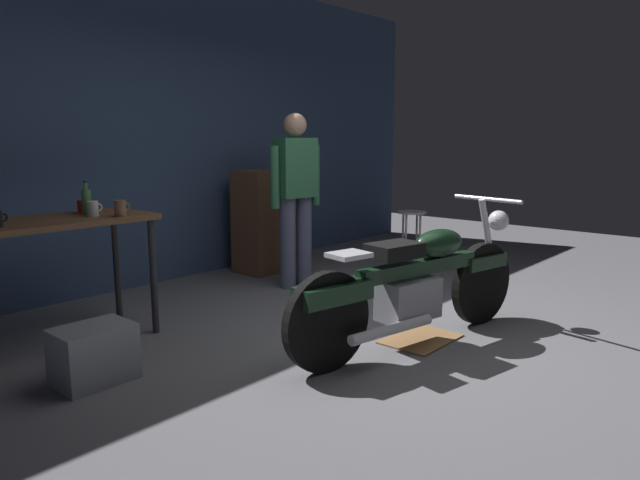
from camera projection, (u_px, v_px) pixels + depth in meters
The scene contains 13 objects.
ground_plane at pixel (392, 339), 4.19m from camera, with size 12.00×12.00×0.00m, color slate.
back_wall at pixel (161, 127), 5.74m from camera, with size 8.00×0.12×3.10m, color #384C70.
workbench at pixel (54, 235), 3.93m from camera, with size 1.30×0.64×0.90m.
motorcycle at pixel (416, 282), 4.02m from camera, with size 2.17×0.71×1.00m.
person_standing at pixel (295, 192), 5.54m from camera, with size 0.56×0.28×1.67m.
shop_stool at pixel (412, 224), 6.41m from camera, with size 0.32×0.32×0.64m.
wooden_dresser at pixel (272, 220), 6.34m from camera, with size 0.80×0.47×1.10m.
drip_tray at pixel (421, 339), 4.18m from camera, with size 0.56×0.40×0.01m, color olive.
storage_bin at pixel (94, 354), 3.44m from camera, with size 0.44×0.32×0.34m, color gray.
mug_red_diner at pixel (84, 206), 4.21m from camera, with size 0.12×0.08×0.09m.
mug_white_ceramic at pixel (93, 209), 4.03m from camera, with size 0.11×0.07×0.11m.
mug_brown_stoneware at pixel (120, 208), 4.03m from camera, with size 0.12×0.08×0.11m.
bottle at pixel (86, 201), 4.10m from camera, with size 0.06×0.06×0.24m.
Camera 1 is at (-3.35, -2.24, 1.44)m, focal length 32.47 mm.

